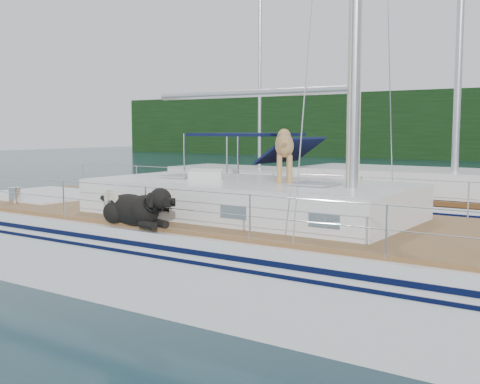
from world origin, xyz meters
The scene contains 4 objects.
ground centered at (0.00, 0.00, 0.00)m, with size 120.00×120.00×0.00m, color black.
main_sailboat centered at (0.10, -0.01, 0.68)m, with size 12.00×4.00×14.01m.
neighbor_sailboat centered at (0.23, 5.71, 0.63)m, with size 11.00×3.50×13.30m.
bg_boat_west centered at (-8.00, 14.00, 0.45)m, with size 8.00×3.00×11.65m.
Camera 1 is at (6.18, -8.02, 2.65)m, focal length 45.00 mm.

